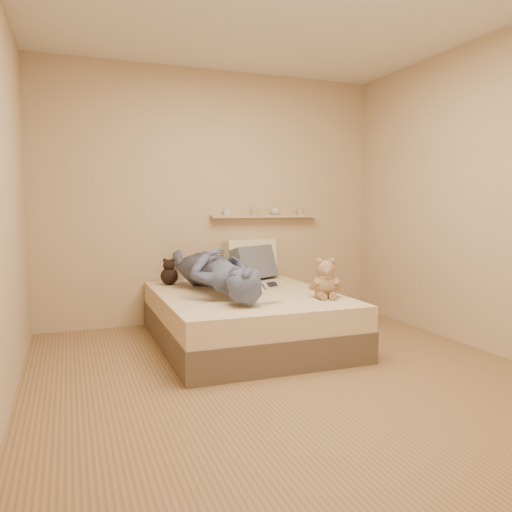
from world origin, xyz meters
name	(u,v)px	position (x,y,z in m)	size (l,w,h in m)	color
room	(289,193)	(0.00, 0.00, 1.30)	(3.80, 3.80, 3.80)	#916A4B
bed	(245,318)	(0.00, 0.93, 0.22)	(1.50, 1.90, 0.45)	brown
game_console	(272,285)	(0.03, 0.38, 0.59)	(0.17, 0.11, 0.06)	silver
teddy_bear	(325,281)	(0.54, 0.46, 0.59)	(0.26, 0.27, 0.34)	#91744F
dark_plush	(169,273)	(-0.54, 1.59, 0.56)	(0.17, 0.17, 0.26)	black
pillow_cream	(251,259)	(0.36, 1.76, 0.65)	(0.55, 0.16, 0.40)	beige
pillow_grey	(254,263)	(0.35, 1.62, 0.62)	(0.50, 0.14, 0.34)	#565C68
person	(215,270)	(-0.24, 1.05, 0.65)	(0.60, 1.65, 0.40)	#4D5B7A
wall_shelf	(265,216)	(0.55, 1.84, 1.10)	(1.20, 0.12, 0.03)	tan
shelf_bottles	(265,210)	(0.55, 1.84, 1.17)	(0.92, 0.12, 0.14)	silver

